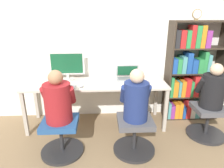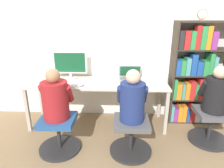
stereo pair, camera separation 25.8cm
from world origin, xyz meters
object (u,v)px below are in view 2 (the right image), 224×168
Objects in this scene: bookshelf at (194,77)px; office_chair_left at (59,133)px; person_at_monitor at (55,98)px; office_chair_side at (210,125)px; laptop at (130,77)px; person_near_shelf at (216,93)px; desktop_monitor at (70,65)px; desk_clock at (202,14)px; keyboard at (63,86)px; office_chair_right at (131,136)px; person_at_laptop at (132,99)px.

office_chair_left is at bearing -156.66° from bookshelf.
bookshelf is at bearing 23.34° from office_chair_left.
person_at_monitor is 1.17× the size of office_chair_side.
person_near_shelf is (1.12, -0.57, -0.03)m from laptop.
desktop_monitor is 3.41× the size of desk_clock.
desktop_monitor reaches higher than person_near_shelf.
person_near_shelf is (2.12, -0.20, 0.01)m from keyboard.
desktop_monitor is 1.99m from bookshelf.
keyboard is (-0.03, -0.40, -0.22)m from desktop_monitor.
desktop_monitor is 0.99× the size of office_chair_right.
office_chair_left is at bearing 179.26° from office_chair_right.
person_at_monitor reaches higher than office_chair_right.
person_at_monitor is at bearing -89.31° from desktop_monitor.
desktop_monitor is 0.99× the size of office_chair_side.
person_at_monitor reaches higher than keyboard.
person_near_shelf reaches higher than laptop.
bookshelf reaches higher than laptop.
keyboard is at bearing 94.74° from office_chair_left.
person_near_shelf is (1.13, 0.30, 0.50)m from office_chair_right.
keyboard reaches higher than office_chair_left.
desktop_monitor is 0.45m from keyboard.
person_at_laptop reaches higher than office_chair_left.
person_at_monitor is at bearing 178.95° from office_chair_right.
office_chair_left is 0.85× the size of person_at_monitor.
bookshelf reaches higher than office_chair_right.
laptop is 1.01m from bookshelf.
desktop_monitor reaches higher than office_chair_right.
desktop_monitor is at bearing 164.07° from office_chair_side.
desk_clock reaches higher than person_near_shelf.
desk_clock is at bearing 38.56° from person_at_laptop.
bookshelf is at bearing 64.63° from desk_clock.
keyboard is 0.70× the size of office_chair_left.
person_at_monitor is at bearing -172.49° from office_chair_side.
person_at_laptop is 1.59m from desk_clock.
keyboard is at bearing 174.60° from office_chair_side.
office_chair_left is 2.56m from desk_clock.
desk_clock reaches higher than laptop.
person_at_monitor is at bearing 90.00° from office_chair_left.
laptop is 1.37m from office_chair_side.
desktop_monitor is 1.41× the size of keyboard.
desktop_monitor is 0.86× the size of person_near_shelf.
desk_clock is (0.98, -0.07, 0.95)m from laptop.
laptop is 0.56× the size of person_at_laptop.
desk_clock is at bearing 21.81° from person_at_monitor.
person_at_monitor is at bearing -158.19° from desk_clock.
desk_clock is 1.10m from person_near_shelf.
office_chair_right is 3.45× the size of desk_clock.
keyboard is 0.70× the size of office_chair_side.
desktop_monitor is at bearing 177.20° from desk_clock.
laptop is 1.28m from person_at_monitor.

